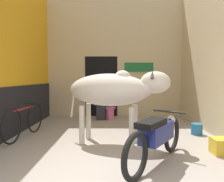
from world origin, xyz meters
The scene contains 9 objects.
wall_left_shopfront centered at (-2.39, 2.61, 1.98)m, with size 0.25×5.24×4.09m.
wall_back_with_doorway centered at (-0.15, 5.48, 1.71)m, with size 4.61×0.93×4.09m.
wall_right_with_door centered at (2.39, 2.58, 2.02)m, with size 0.22×5.24×4.09m.
cow centered at (0.01, 2.06, 1.09)m, with size 2.11×1.06×1.51m.
motorcycle_near centered at (0.67, 1.00, 0.44)m, with size 1.19×1.73×0.77m.
bicycle centered at (-2.00, 2.47, 0.37)m, with size 0.44×1.68×0.74m.
shopkeeper_seated centered at (-0.42, 4.62, 0.60)m, with size 0.40×0.34×1.14m.
plastic_stool centered at (-0.15, 4.60, 0.21)m, with size 0.38×0.38×0.40m.
bucket centered at (1.95, 2.78, 0.13)m, with size 0.26×0.26×0.26m.
Camera 1 is at (0.02, -2.33, 1.35)m, focal length 35.00 mm.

